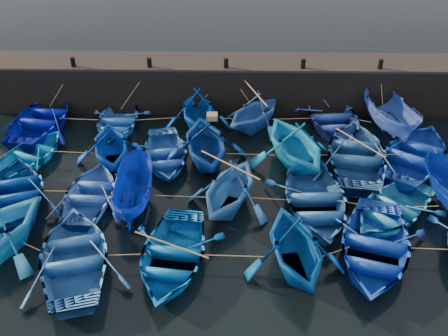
{
  "coord_description": "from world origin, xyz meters",
  "views": [
    {
      "loc": [
        0.3,
        -14.71,
        13.31
      ],
      "look_at": [
        0.0,
        3.2,
        0.7
      ],
      "focal_mm": 40.0,
      "sensor_mm": 36.0,
      "label": 1
    }
  ],
  "objects_px": {
    "boat_0": "(42,118)",
    "boat_8": "(165,154)",
    "boat_13": "(17,191)",
    "wooden_crate": "(212,116)"
  },
  "relations": [
    {
      "from": "boat_0",
      "to": "boat_13",
      "type": "distance_m",
      "value": 6.17
    },
    {
      "from": "boat_13",
      "to": "wooden_crate",
      "type": "distance_m",
      "value": 8.85
    },
    {
      "from": "boat_0",
      "to": "boat_8",
      "type": "height_order",
      "value": "boat_0"
    },
    {
      "from": "boat_0",
      "to": "boat_8",
      "type": "distance_m",
      "value": 7.39
    },
    {
      "from": "boat_8",
      "to": "boat_13",
      "type": "bearing_deg",
      "value": -163.45
    },
    {
      "from": "boat_0",
      "to": "boat_13",
      "type": "xyz_separation_m",
      "value": [
        0.86,
        -6.11,
        -0.05
      ]
    },
    {
      "from": "boat_13",
      "to": "boat_0",
      "type": "bearing_deg",
      "value": -99.34
    },
    {
      "from": "boat_0",
      "to": "wooden_crate",
      "type": "distance_m",
      "value": 9.7
    },
    {
      "from": "boat_8",
      "to": "boat_13",
      "type": "height_order",
      "value": "boat_13"
    },
    {
      "from": "boat_8",
      "to": "boat_13",
      "type": "relative_size",
      "value": 0.9
    }
  ]
}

